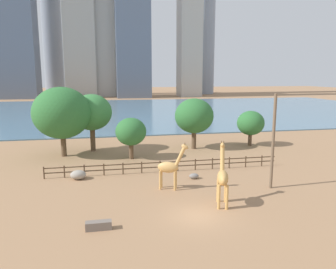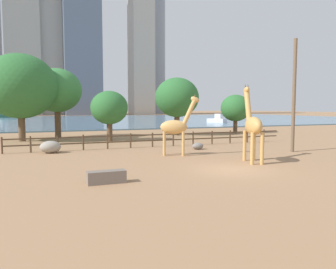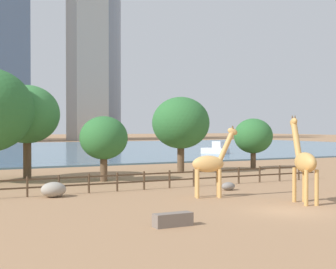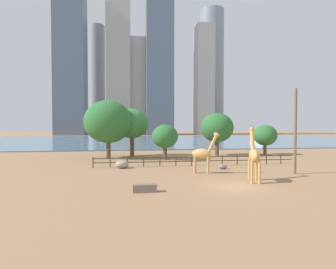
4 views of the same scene
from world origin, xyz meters
TOP-DOWN VIEW (x-y plane):
  - ground_plane at (0.00, 80.00)m, footprint 400.00×400.00m
  - harbor_water at (0.00, 77.00)m, footprint 180.00×86.00m
  - giraffe_tall at (2.67, 1.83)m, footprint 1.54×3.21m
  - giraffe_companion at (-0.82, 6.41)m, footprint 2.94×1.63m
  - boulder_near_fence at (2.28, 8.98)m, footprint 1.00×0.75m
  - boulder_by_pole at (-9.51, 11.16)m, footprint 1.59×1.28m
  - feeding_trough at (-7.35, -0.72)m, footprint 1.80×0.60m
  - enclosure_fence at (-0.34, 12.00)m, footprint 26.12×0.14m
  - tree_left_large at (6.16, 22.76)m, footprint 5.59×5.59m
  - tree_center_broad at (-3.36, 18.57)m, footprint 3.92×3.92m
  - tree_right_tall at (15.16, 23.12)m, footprint 4.11×4.11m
  - tree_left_small at (-8.29, 24.09)m, footprint 5.61×5.61m
  - boat_sailboat at (26.37, 47.58)m, footprint 3.20×4.73m
  - skyline_tower_glass at (49.48, 164.48)m, footprint 16.96×16.96m
  - skyline_tower_short at (37.22, 141.84)m, footprint 10.69×11.97m

SIDE VIEW (x-z plane):
  - ground_plane at x=0.00m, z-range 0.00..0.00m
  - harbor_water at x=0.00m, z-range 0.00..0.20m
  - boulder_near_fence at x=2.28m, z-range 0.00..0.57m
  - feeding_trough at x=-7.35m, z-range 0.00..0.60m
  - boulder_by_pole at x=-9.51m, z-range 0.00..0.96m
  - enclosure_fence at x=-0.34m, z-range 0.11..1.41m
  - boat_sailboat at x=26.37m, z-range -0.12..1.85m
  - giraffe_companion at x=-0.82m, z-range -0.14..4.41m
  - giraffe_tall at x=2.67m, z-range -0.18..5.00m
  - tree_right_tall at x=15.16m, z-range 0.79..6.12m
  - tree_center_broad at x=-3.36m, z-range 0.86..6.18m
  - tree_left_large at x=6.16m, z-range 1.14..8.49m
  - tree_left_small at x=-8.29m, z-range 1.47..9.53m
  - skyline_tower_short at x=37.22m, z-range 0.00..68.79m
  - skyline_tower_glass at x=49.48m, z-range 0.00..89.00m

